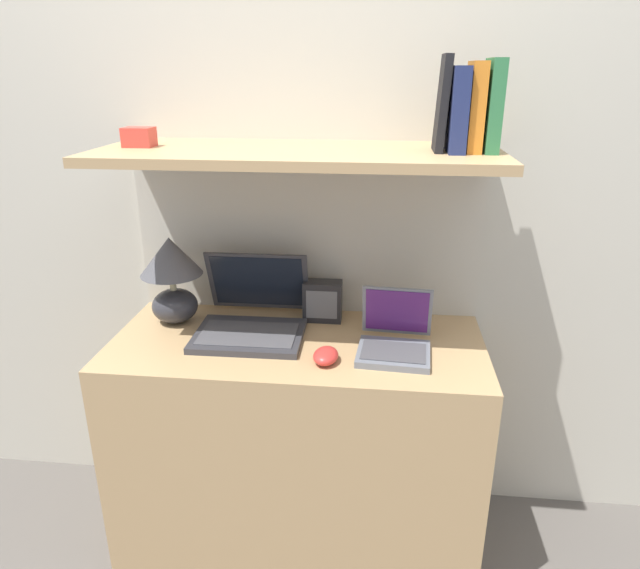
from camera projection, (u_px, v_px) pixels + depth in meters
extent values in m
cube|color=beige|center=(309.00, 187.00, 1.91)|extent=(6.00, 0.05, 2.40)
cube|color=tan|center=(298.00, 446.00, 1.90)|extent=(1.16, 0.51, 0.78)
cube|color=beige|center=(308.00, 336.00, 2.06)|extent=(1.16, 0.04, 1.33)
cube|color=tan|center=(297.00, 154.00, 1.63)|extent=(1.16, 0.46, 0.03)
ellipsoid|color=#2D2D33|center=(175.00, 306.00, 1.89)|extent=(0.15, 0.15, 0.11)
cylinder|color=tan|center=(173.00, 282.00, 1.86)|extent=(0.02, 0.02, 0.06)
cone|color=#4C4C51|center=(170.00, 256.00, 1.83)|extent=(0.20, 0.20, 0.12)
cube|color=#333338|center=(249.00, 336.00, 1.78)|extent=(0.34, 0.26, 0.02)
cube|color=#47474C|center=(248.00, 334.00, 1.77)|extent=(0.30, 0.18, 0.00)
cube|color=#333338|center=(258.00, 281.00, 1.90)|extent=(0.34, 0.09, 0.22)
cube|color=black|center=(258.00, 281.00, 1.89)|extent=(0.30, 0.08, 0.19)
cube|color=slate|center=(393.00, 354.00, 1.67)|extent=(0.22, 0.19, 0.02)
cube|color=#47474C|center=(394.00, 351.00, 1.66)|extent=(0.19, 0.14, 0.00)
cube|color=slate|center=(397.00, 311.00, 1.74)|extent=(0.21, 0.06, 0.16)
cube|color=#4C1E60|center=(397.00, 311.00, 1.73)|extent=(0.19, 0.05, 0.14)
ellipsoid|color=red|center=(326.00, 356.00, 1.63)|extent=(0.08, 0.11, 0.04)
cube|color=black|center=(323.00, 301.00, 1.89)|extent=(0.13, 0.06, 0.14)
cube|color=#59595B|center=(322.00, 305.00, 1.86)|extent=(0.10, 0.00, 0.10)
cube|color=#2D7042|center=(492.00, 106.00, 1.52)|extent=(0.04, 0.14, 0.24)
cube|color=orange|center=(475.00, 107.00, 1.53)|extent=(0.04, 0.13, 0.23)
cube|color=navy|center=(457.00, 109.00, 1.54)|extent=(0.04, 0.17, 0.22)
cube|color=black|center=(442.00, 104.00, 1.54)|extent=(0.03, 0.13, 0.25)
cube|color=#CC3D33|center=(139.00, 137.00, 1.66)|extent=(0.08, 0.07, 0.06)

